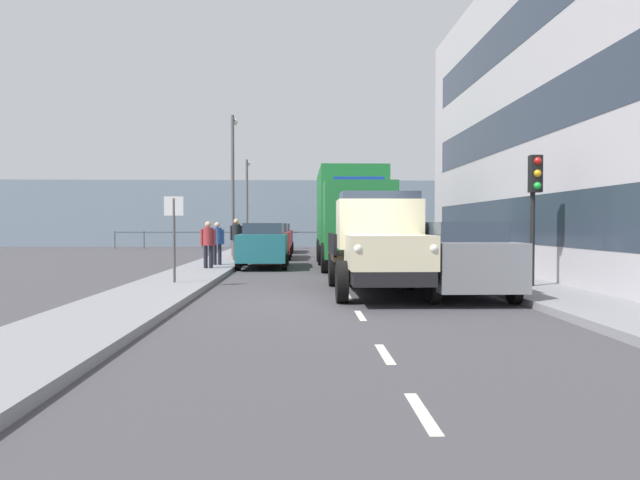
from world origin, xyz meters
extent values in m
plane|color=#423F44|center=(0.00, -8.95, 0.00)|extent=(80.00, 80.00, 0.00)
cube|color=gray|center=(-4.52, -8.95, 0.07)|extent=(2.06, 36.27, 0.15)
cube|color=gray|center=(4.52, -8.95, 0.07)|extent=(2.06, 36.27, 0.15)
cube|color=silver|center=(0.00, 7.18, 0.00)|extent=(0.12, 1.10, 0.01)
cube|color=silver|center=(0.00, 4.97, 0.00)|extent=(0.12, 1.10, 0.01)
cube|color=silver|center=(0.00, 1.98, 0.00)|extent=(0.12, 1.10, 0.01)
cube|color=silver|center=(0.00, -0.63, 0.00)|extent=(0.12, 1.10, 0.01)
cube|color=silver|center=(0.00, -3.53, 0.00)|extent=(0.12, 1.10, 0.01)
cube|color=silver|center=(0.00, -6.39, 0.00)|extent=(0.12, 1.10, 0.01)
cube|color=silver|center=(0.00, -8.90, 0.00)|extent=(0.12, 1.10, 0.01)
cube|color=silver|center=(0.00, -11.88, 0.00)|extent=(0.12, 1.10, 0.01)
cube|color=silver|center=(0.00, -14.62, 0.00)|extent=(0.12, 1.10, 0.01)
cube|color=silver|center=(0.00, -17.01, 0.00)|extent=(0.12, 1.10, 0.01)
cube|color=silver|center=(0.00, -19.47, 0.00)|extent=(0.12, 1.10, 0.01)
cube|color=silver|center=(0.00, -22.10, 0.00)|extent=(0.12, 1.10, 0.01)
cube|color=silver|center=(0.00, -25.08, 0.00)|extent=(0.12, 1.10, 0.01)
cube|color=#2D3847|center=(-5.58, -5.50, 1.80)|extent=(0.08, 16.68, 1.40)
cube|color=#2D3847|center=(-5.58, -5.50, 4.80)|extent=(0.08, 16.68, 1.40)
cube|color=#2D3847|center=(-5.58, -5.50, 7.80)|extent=(0.08, 16.68, 1.40)
cube|color=gray|center=(0.00, -30.09, 2.50)|extent=(80.00, 0.80, 5.00)
cylinder|color=#4C5156|center=(-14.00, -26.49, 0.60)|extent=(0.08, 0.08, 1.20)
cylinder|color=#4C5156|center=(-12.00, -26.49, 0.60)|extent=(0.08, 0.08, 1.20)
cylinder|color=#4C5156|center=(-10.00, -26.49, 0.60)|extent=(0.08, 0.08, 1.20)
cylinder|color=#4C5156|center=(-8.00, -26.49, 0.60)|extent=(0.08, 0.08, 1.20)
cylinder|color=#4C5156|center=(-6.00, -26.49, 0.60)|extent=(0.08, 0.08, 1.20)
cylinder|color=#4C5156|center=(-4.00, -26.49, 0.60)|extent=(0.08, 0.08, 1.20)
cylinder|color=#4C5156|center=(-2.00, -26.49, 0.60)|extent=(0.08, 0.08, 1.20)
cylinder|color=#4C5156|center=(0.00, -26.49, 0.60)|extent=(0.08, 0.08, 1.20)
cylinder|color=#4C5156|center=(2.00, -26.49, 0.60)|extent=(0.08, 0.08, 1.20)
cylinder|color=#4C5156|center=(4.00, -26.49, 0.60)|extent=(0.08, 0.08, 1.20)
cylinder|color=#4C5156|center=(6.00, -26.49, 0.60)|extent=(0.08, 0.08, 1.20)
cylinder|color=#4C5156|center=(8.00, -26.49, 0.60)|extent=(0.08, 0.08, 1.20)
cylinder|color=#4C5156|center=(10.00, -26.49, 0.60)|extent=(0.08, 0.08, 1.20)
cylinder|color=#4C5156|center=(12.00, -26.49, 0.60)|extent=(0.08, 0.08, 1.20)
cylinder|color=#4C5156|center=(14.00, -26.49, 0.60)|extent=(0.08, 0.08, 1.20)
cube|color=#4C5156|center=(0.00, -26.49, 1.12)|extent=(28.00, 0.08, 0.08)
cube|color=black|center=(-0.75, -1.37, 0.60)|extent=(1.64, 5.60, 0.30)
cube|color=beige|center=(-0.75, 0.48, 1.10)|extent=(1.72, 1.90, 0.70)
cube|color=silver|center=(-0.75, 1.38, 1.07)|extent=(1.16, 0.08, 0.56)
sphere|color=white|center=(-1.48, 1.38, 1.20)|extent=(0.20, 0.20, 0.20)
sphere|color=white|center=(-0.01, 1.38, 1.20)|extent=(0.20, 0.20, 0.20)
cube|color=beige|center=(-0.75, -1.03, 1.67)|extent=(1.93, 1.34, 1.15)
cube|color=#2D3847|center=(-0.75, -1.03, 2.15)|extent=(1.79, 1.23, 0.56)
cube|color=#2D2319|center=(-0.75, -2.71, 0.83)|extent=(2.10, 2.80, 0.16)
cube|color=black|center=(-1.76, -2.71, 1.15)|extent=(0.08, 2.80, 0.56)
cube|color=black|center=(0.26, -2.71, 1.15)|extent=(0.08, 2.80, 0.56)
cylinder|color=black|center=(-1.71, 0.31, 0.45)|extent=(0.24, 0.90, 0.90)
cylinder|color=black|center=(0.22, 0.31, 0.45)|extent=(0.24, 0.90, 0.90)
cylinder|color=black|center=(-1.71, -2.91, 0.45)|extent=(0.24, 0.90, 0.90)
cylinder|color=black|center=(0.22, -2.91, 0.45)|extent=(0.24, 0.90, 0.90)
cube|color=#1E7033|center=(-0.88, -6.87, 1.82)|extent=(2.40, 2.21, 2.60)
cube|color=#2D3847|center=(-0.88, -6.87, 2.39)|extent=(2.20, 2.04, 0.80)
cube|color=#1933B2|center=(-0.88, -6.87, 3.22)|extent=(1.75, 0.20, 0.16)
cube|color=#1E7033|center=(-0.88, -10.87, 2.37)|extent=(2.50, 5.95, 3.00)
cube|color=black|center=(-0.88, -9.93, 0.70)|extent=(2.00, 8.07, 0.36)
cylinder|color=black|center=(-2.03, -6.96, 0.52)|extent=(0.28, 1.04, 1.04)
cylinder|color=black|center=(0.27, -6.96, 0.52)|extent=(0.28, 1.04, 1.04)
cylinder|color=black|center=(-2.03, -10.57, 0.52)|extent=(0.28, 1.04, 1.04)
cylinder|color=black|center=(0.27, -10.57, 0.52)|extent=(0.28, 1.04, 1.04)
cylinder|color=black|center=(-2.03, -12.70, 0.52)|extent=(0.28, 1.04, 1.04)
cylinder|color=black|center=(0.27, -12.70, 0.52)|extent=(0.28, 1.04, 1.04)
cube|color=slate|center=(-2.54, -0.69, 0.80)|extent=(1.77, 4.17, 1.00)
cube|color=#2D3847|center=(-2.54, -0.49, 1.51)|extent=(1.45, 2.29, 0.42)
cylinder|color=black|center=(-1.70, -1.98, 0.30)|extent=(0.18, 0.60, 0.60)
cylinder|color=black|center=(-3.38, -1.98, 0.30)|extent=(0.18, 0.60, 0.60)
cylinder|color=black|center=(-1.70, 0.61, 0.30)|extent=(0.18, 0.60, 0.60)
cylinder|color=black|center=(-3.38, 0.61, 0.30)|extent=(0.18, 0.60, 0.60)
cube|color=white|center=(-2.54, -6.01, 0.80)|extent=(1.71, 4.35, 1.00)
cube|color=#2D3847|center=(-2.54, -5.81, 1.51)|extent=(1.41, 2.39, 0.42)
cylinder|color=black|center=(-1.72, -7.36, 0.30)|extent=(0.18, 0.60, 0.60)
cylinder|color=black|center=(-3.35, -7.36, 0.30)|extent=(0.18, 0.60, 0.60)
cylinder|color=black|center=(-1.72, -4.66, 0.30)|extent=(0.18, 0.60, 0.60)
cylinder|color=black|center=(-3.35, -4.66, 0.30)|extent=(0.18, 0.60, 0.60)
cube|color=#B7BABF|center=(-2.54, -12.04, 0.80)|extent=(1.72, 4.32, 1.00)
cube|color=#2D3847|center=(-2.54, -11.84, 1.51)|extent=(1.41, 2.38, 0.42)
cylinder|color=black|center=(-1.72, -13.38, 0.30)|extent=(0.18, 0.60, 0.60)
cylinder|color=black|center=(-3.36, -13.38, 0.30)|extent=(0.18, 0.60, 0.60)
cylinder|color=black|center=(-1.72, -10.70, 0.30)|extent=(0.18, 0.60, 0.60)
cylinder|color=black|center=(-3.36, -10.70, 0.30)|extent=(0.18, 0.60, 0.60)
cube|color=black|center=(-2.54, -18.24, 0.80)|extent=(1.67, 4.56, 1.00)
cube|color=#2D3847|center=(-2.54, -18.04, 1.51)|extent=(1.37, 2.51, 0.42)
cylinder|color=black|center=(-1.74, -19.65, 0.30)|extent=(0.18, 0.60, 0.60)
cylinder|color=black|center=(-3.33, -19.65, 0.30)|extent=(0.18, 0.60, 0.60)
cylinder|color=black|center=(-1.74, -16.82, 0.30)|extent=(0.18, 0.60, 0.60)
cylinder|color=black|center=(-3.33, -16.82, 0.30)|extent=(0.18, 0.60, 0.60)
cube|color=#1E6670|center=(2.54, -9.24, 0.80)|extent=(1.77, 3.96, 1.00)
cube|color=#2D3847|center=(2.54, -9.44, 1.51)|extent=(1.45, 2.18, 0.42)
cylinder|color=black|center=(1.70, -8.02, 0.30)|extent=(0.18, 0.60, 0.60)
cylinder|color=black|center=(3.38, -8.02, 0.30)|extent=(0.18, 0.60, 0.60)
cylinder|color=black|center=(1.70, -10.47, 0.30)|extent=(0.18, 0.60, 0.60)
cylinder|color=black|center=(3.38, -10.47, 0.30)|extent=(0.18, 0.60, 0.60)
cube|color=#B21E1E|center=(2.54, -14.91, 0.80)|extent=(1.82, 4.40, 1.00)
cube|color=#2D3847|center=(2.54, -15.11, 1.51)|extent=(1.49, 2.42, 0.42)
cylinder|color=black|center=(1.68, -13.55, 0.30)|extent=(0.18, 0.60, 0.60)
cylinder|color=black|center=(3.40, -13.55, 0.30)|extent=(0.18, 0.60, 0.60)
cylinder|color=black|center=(1.68, -16.28, 0.30)|extent=(0.18, 0.60, 0.60)
cylinder|color=black|center=(3.40, -16.28, 0.30)|extent=(0.18, 0.60, 0.60)
cube|color=maroon|center=(2.54, -20.85, 0.80)|extent=(1.79, 4.13, 1.00)
cube|color=#2D3847|center=(2.54, -21.05, 1.51)|extent=(1.47, 2.27, 0.42)
cylinder|color=black|center=(1.69, -19.57, 0.30)|extent=(0.18, 0.60, 0.60)
cylinder|color=black|center=(3.39, -19.57, 0.30)|extent=(0.18, 0.60, 0.60)
cylinder|color=black|center=(1.69, -22.13, 0.30)|extent=(0.18, 0.60, 0.60)
cylinder|color=black|center=(3.39, -22.13, 0.30)|extent=(0.18, 0.60, 0.60)
cylinder|color=black|center=(4.24, -7.26, 0.54)|extent=(0.14, 0.14, 0.79)
cylinder|color=black|center=(4.42, -7.26, 0.54)|extent=(0.14, 0.14, 0.79)
cylinder|color=maroon|center=(4.33, -7.26, 1.25)|extent=(0.34, 0.34, 0.62)
cylinder|color=maroon|center=(4.11, -7.26, 1.22)|extent=(0.09, 0.09, 0.57)
cylinder|color=maroon|center=(4.55, -7.26, 1.22)|extent=(0.09, 0.09, 0.57)
sphere|color=tan|center=(4.33, -7.26, 1.67)|extent=(0.21, 0.21, 0.21)
cylinder|color=black|center=(4.17, -8.85, 0.54)|extent=(0.14, 0.14, 0.78)
cylinder|color=black|center=(4.35, -8.85, 0.54)|extent=(0.14, 0.14, 0.78)
cylinder|color=#2D4C8C|center=(4.26, -8.85, 1.24)|extent=(0.34, 0.34, 0.62)
cylinder|color=#2D4C8C|center=(4.04, -8.85, 1.20)|extent=(0.09, 0.09, 0.57)
cylinder|color=#2D4C8C|center=(4.48, -8.85, 1.20)|extent=(0.09, 0.09, 0.57)
sphere|color=tan|center=(4.26, -8.85, 1.65)|extent=(0.21, 0.21, 0.21)
cylinder|color=#4C473D|center=(3.78, -11.63, 0.58)|extent=(0.14, 0.14, 0.85)
cylinder|color=#4C473D|center=(3.96, -11.63, 0.58)|extent=(0.14, 0.14, 0.85)
cylinder|color=black|center=(3.87, -11.63, 1.34)|extent=(0.34, 0.34, 0.68)
cylinder|color=black|center=(3.65, -11.63, 1.31)|extent=(0.09, 0.09, 0.62)
cylinder|color=black|center=(4.09, -11.63, 1.31)|extent=(0.09, 0.09, 0.62)
sphere|color=tan|center=(3.87, -11.63, 1.79)|extent=(0.23, 0.23, 0.23)
cylinder|color=#383342|center=(3.91, -13.48, 0.56)|extent=(0.14, 0.14, 0.81)
cylinder|color=#383342|center=(4.09, -13.48, 0.56)|extent=(0.14, 0.14, 0.81)
cylinder|color=black|center=(4.00, -13.48, 1.28)|extent=(0.34, 0.34, 0.64)
cylinder|color=black|center=(3.78, -13.48, 1.25)|extent=(0.09, 0.09, 0.59)
cylinder|color=black|center=(4.22, -13.48, 1.25)|extent=(0.09, 0.09, 0.59)
sphere|color=tan|center=(4.00, -13.48, 1.72)|extent=(0.22, 0.22, 0.22)
cylinder|color=black|center=(-4.61, -1.42, 1.75)|extent=(0.12, 0.12, 3.20)
cube|color=black|center=(-4.61, -1.28, 2.90)|extent=(0.28, 0.24, 0.90)
sphere|color=red|center=(-4.61, -1.16, 3.20)|extent=(0.18, 0.18, 0.18)
sphere|color=orange|center=(-4.61, -1.16, 2.90)|extent=(0.18, 0.18, 0.18)
sphere|color=green|center=(-4.61, -1.16, 2.60)|extent=(0.18, 0.18, 0.18)
cylinder|color=#59595B|center=(4.34, -14.27, 3.48)|extent=(0.16, 0.16, 6.67)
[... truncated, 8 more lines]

